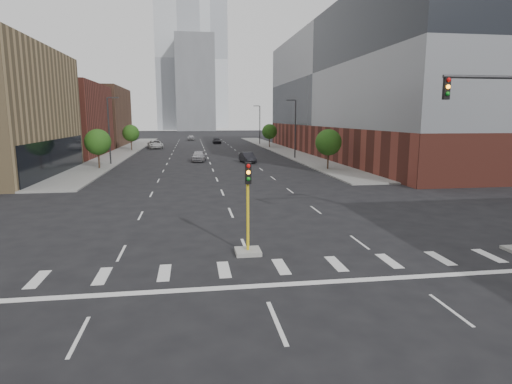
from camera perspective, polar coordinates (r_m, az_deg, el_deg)
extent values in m
plane|color=black|center=(12.52, 4.68, -21.00)|extent=(400.00, 400.00, 0.00)
cube|color=gray|center=(85.59, -16.99, 5.27)|extent=(5.00, 92.00, 0.15)
cube|color=gray|center=(86.47, 3.17, 5.73)|extent=(5.00, 92.00, 0.15)
cube|color=brown|center=(80.41, -26.98, 8.58)|extent=(20.00, 22.00, 12.00)
cube|color=brown|center=(105.44, -22.57, 9.25)|extent=(20.00, 24.00, 13.00)
cube|color=brown|center=(77.48, 15.98, 6.67)|extent=(24.00, 70.00, 5.00)
cube|color=slate|center=(77.70, 16.38, 14.79)|extent=(24.00, 70.00, 17.00)
cube|color=#B2B7BC|center=(232.27, -10.30, 16.87)|extent=(22.00, 22.00, 70.00)
cube|color=#B2B7BC|center=(272.80, -6.14, 16.97)|extent=(20.00, 20.00, 80.00)
cube|color=slate|center=(211.03, -8.10, 14.10)|extent=(18.00, 18.00, 44.00)
cube|color=#999993|center=(20.60, -1.09, -7.95)|extent=(1.20, 1.20, 0.20)
cylinder|color=gold|center=(20.14, -1.10, -3.35)|extent=(0.14, 0.14, 3.20)
cube|color=black|center=(19.59, -1.05, 2.52)|extent=(0.28, 0.18, 1.00)
sphere|color=red|center=(19.45, -1.02, 3.51)|extent=(0.18, 0.18, 0.18)
sphere|color=orange|center=(19.48, -1.01, 2.63)|extent=(0.18, 0.18, 0.18)
sphere|color=#0C7F19|center=(19.52, -1.01, 1.76)|extent=(0.18, 0.18, 0.18)
cylinder|color=#2D2D30|center=(22.54, 29.23, 13.22)|extent=(5.00, 0.16, 0.16)
cube|color=black|center=(21.20, 24.06, 12.54)|extent=(0.28, 0.18, 1.00)
sphere|color=red|center=(21.13, 24.31, 13.49)|extent=(0.18, 0.18, 0.18)
sphere|color=orange|center=(21.11, 24.25, 12.68)|extent=(0.18, 0.18, 0.18)
sphere|color=#0C7F19|center=(21.09, 24.19, 11.87)|extent=(0.18, 0.18, 0.18)
cylinder|color=#2D2D30|center=(67.40, 5.26, 8.27)|extent=(0.20, 0.20, 9.00)
cube|color=#2D2D30|center=(67.24, 4.64, 12.12)|extent=(1.40, 0.22, 0.15)
cylinder|color=#2D2D30|center=(101.73, 0.51, 8.87)|extent=(0.20, 0.20, 9.00)
cube|color=#2D2D30|center=(101.62, 0.06, 11.41)|extent=(1.40, 0.22, 0.15)
cylinder|color=#2D2D30|center=(61.45, -19.01, 7.62)|extent=(0.20, 0.20, 9.00)
cube|color=#2D2D30|center=(61.34, -18.50, 11.86)|extent=(1.40, 0.22, 0.15)
cylinder|color=#382619|center=(56.87, -20.20, 3.89)|extent=(0.20, 0.20, 1.75)
sphere|color=#1A4312|center=(56.69, -20.35, 6.28)|extent=(3.20, 3.20, 3.20)
cylinder|color=#382619|center=(86.37, -16.27, 5.97)|extent=(0.20, 0.20, 1.75)
sphere|color=#1A4312|center=(86.26, -16.34, 7.55)|extent=(3.20, 3.20, 3.20)
cylinder|color=#382619|center=(53.35, 9.56, 4.00)|extent=(0.20, 0.20, 1.75)
sphere|color=#1A4312|center=(53.17, 9.63, 6.55)|extent=(3.20, 3.20, 3.20)
cylinder|color=#382619|center=(92.10, 1.80, 6.59)|extent=(0.20, 0.20, 1.75)
sphere|color=#1A4312|center=(91.99, 1.81, 8.07)|extent=(3.20, 3.20, 3.20)
imported|color=#AFADB2|center=(63.66, -7.63, 4.80)|extent=(2.43, 4.93, 1.62)
imported|color=black|center=(61.30, -1.16, 4.62)|extent=(2.17, 4.64, 1.47)
imported|color=#BEBEBE|center=(91.69, -13.28, 6.21)|extent=(3.79, 6.53, 1.71)
imported|color=black|center=(105.87, -5.26, 6.80)|extent=(2.02, 4.65, 1.33)
imported|color=#9F9FA3|center=(121.54, -8.66, 7.19)|extent=(2.17, 4.75, 1.58)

